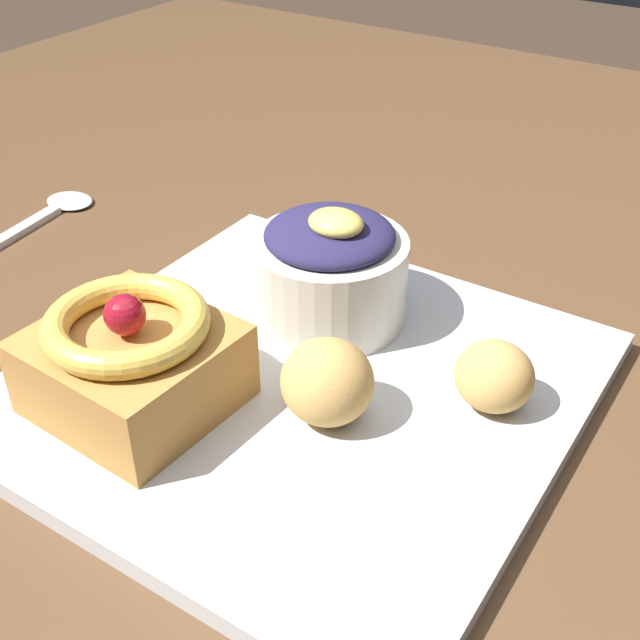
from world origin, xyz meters
TOP-DOWN VIEW (x-y plane):
  - dining_table at (0.00, 0.00)m, footprint 1.51×1.09m
  - front_plate at (-0.08, -0.15)m, footprint 0.29×0.29m
  - cake_slice at (-0.14, -0.22)m, footprint 0.10×0.10m
  - berry_ramekin at (-0.10, -0.09)m, footprint 0.09×0.09m
  - fritter_front at (-0.05, -0.17)m, footprint 0.05×0.05m
  - fritter_middle at (0.02, -0.12)m, footprint 0.04×0.04m
  - spoon at (-0.37, -0.08)m, footprint 0.04×0.13m

SIDE VIEW (x-z plane):
  - dining_table at x=0.00m, z-range 0.29..1.02m
  - spoon at x=-0.37m, z-range 0.73..0.73m
  - front_plate at x=-0.08m, z-range 0.73..0.74m
  - fritter_middle at x=0.02m, z-range 0.74..0.78m
  - fritter_front at x=-0.05m, z-range 0.74..0.79m
  - cake_slice at x=-0.14m, z-range 0.74..0.80m
  - berry_ramekin at x=-0.10m, z-range 0.74..0.81m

